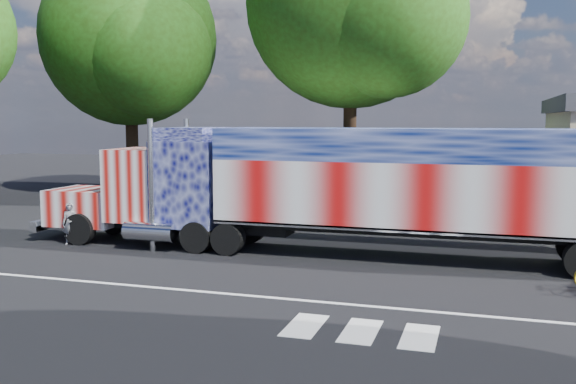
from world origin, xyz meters
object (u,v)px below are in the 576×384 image
(coach_bus, at_px, (288,171))
(tree_nw_a, at_px, (131,39))
(semi_truck, at_px, (348,186))
(woman, at_px, (70,224))
(tree_n_mid, at_px, (354,3))

(coach_bus, height_order, tree_nw_a, tree_nw_a)
(semi_truck, height_order, coach_bus, semi_truck)
(semi_truck, relative_size, woman, 14.00)
(coach_bus, xyz_separation_m, woman, (-4.66, -10.55, -1.11))
(semi_truck, relative_size, tree_n_mid, 1.28)
(semi_truck, height_order, tree_n_mid, tree_n_mid)
(woman, relative_size, tree_n_mid, 0.09)
(coach_bus, distance_m, woman, 11.59)
(tree_nw_a, bearing_deg, tree_n_mid, 5.83)
(semi_truck, distance_m, tree_nw_a, 20.87)
(semi_truck, height_order, woman, semi_truck)
(semi_truck, relative_size, coach_bus, 1.67)
(woman, bearing_deg, tree_nw_a, 88.32)
(tree_nw_a, bearing_deg, woman, -67.81)
(tree_n_mid, xyz_separation_m, tree_nw_a, (-12.49, -1.28, -1.52))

